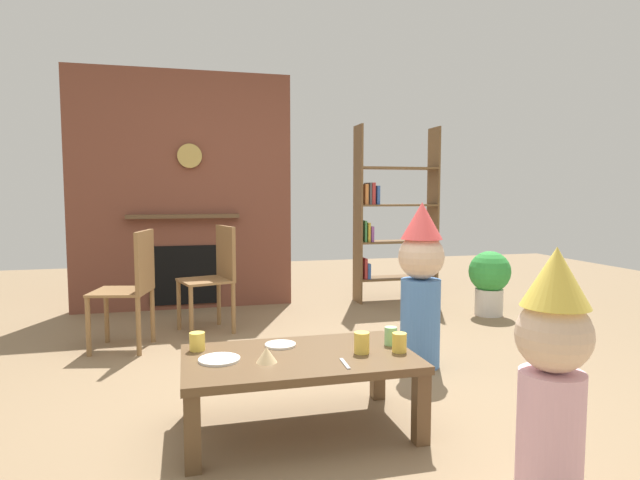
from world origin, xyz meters
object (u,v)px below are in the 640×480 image
(paper_cup_far_left, at_px, (362,343))
(child_in_pink, at_px, (421,280))
(paper_cup_near_right, at_px, (197,341))
(paper_cup_center, at_px, (391,336))
(dining_chair_middle, at_px, (216,272))
(coffee_table, at_px, (299,366))
(paper_cup_near_left, at_px, (399,343))
(paper_plate_rear, at_px, (280,345))
(paper_plate_front, at_px, (219,359))
(birthday_cake_slice, at_px, (267,355))
(dining_chair_left, at_px, (133,282))
(bookshelf, at_px, (390,219))
(potted_plant_tall, at_px, (490,278))
(child_with_cone_hat, at_px, (552,373))

(paper_cup_far_left, distance_m, child_in_pink, 1.08)
(paper_cup_near_right, bearing_deg, paper_cup_center, -8.76)
(child_in_pink, height_order, dining_chair_middle, child_in_pink)
(coffee_table, height_order, paper_cup_near_left, paper_cup_near_left)
(paper_cup_near_left, distance_m, paper_plate_rear, 0.62)
(paper_cup_center, bearing_deg, paper_plate_front, -177.16)
(paper_cup_far_left, relative_size, birthday_cake_slice, 1.05)
(coffee_table, relative_size, dining_chair_left, 1.26)
(paper_cup_center, height_order, paper_cup_far_left, paper_cup_far_left)
(child_in_pink, bearing_deg, paper_cup_near_left, 21.79)
(birthday_cake_slice, bearing_deg, coffee_table, 23.98)
(bookshelf, height_order, paper_plate_rear, bookshelf)
(paper_cup_near_left, xyz_separation_m, paper_plate_front, (-0.89, 0.08, -0.04))
(bookshelf, xyz_separation_m, potted_plant_tall, (0.67, -0.91, -0.54))
(coffee_table, distance_m, paper_plate_front, 0.39)
(bookshelf, bearing_deg, paper_plate_front, -125.01)
(paper_plate_front, xyz_separation_m, potted_plant_tall, (2.70, 1.99, -0.03))
(bookshelf, xyz_separation_m, dining_chair_middle, (-1.93, -0.83, -0.39))
(bookshelf, bearing_deg, paper_cup_center, -111.73)
(paper_cup_far_left, xyz_separation_m, paper_plate_front, (-0.70, 0.06, -0.05))
(paper_plate_rear, height_order, dining_chair_middle, dining_chair_middle)
(paper_cup_near_left, height_order, paper_plate_rear, paper_cup_near_left)
(paper_cup_near_right, height_order, potted_plant_tall, potted_plant_tall)
(paper_cup_near_right, xyz_separation_m, child_in_pink, (1.49, 0.56, 0.16))
(paper_cup_near_left, relative_size, dining_chair_middle, 0.11)
(dining_chair_left, bearing_deg, bookshelf, -141.68)
(paper_cup_far_left, height_order, birthday_cake_slice, paper_cup_far_left)
(paper_cup_center, xyz_separation_m, child_in_pink, (0.50, 0.71, 0.16))
(dining_chair_left, bearing_deg, potted_plant_tall, -161.63)
(paper_plate_rear, bearing_deg, child_with_cone_hat, -52.51)
(dining_chair_left, distance_m, potted_plant_tall, 3.25)
(paper_cup_near_left, height_order, paper_cup_center, paper_cup_near_left)
(bookshelf, xyz_separation_m, child_with_cone_hat, (-0.89, -3.79, -0.38))
(coffee_table, bearing_deg, dining_chair_middle, 97.87)
(coffee_table, relative_size, paper_plate_front, 5.72)
(birthday_cake_slice, bearing_deg, paper_cup_far_left, 3.22)
(child_with_cone_hat, bearing_deg, dining_chair_middle, -20.89)
(dining_chair_middle, bearing_deg, paper_cup_near_right, 67.97)
(paper_cup_near_left, xyz_separation_m, birthday_cake_slice, (-0.67, 0.00, -0.01))
(bookshelf, xyz_separation_m, child_in_pink, (-0.64, -2.15, -0.31))
(child_with_cone_hat, bearing_deg, child_in_pink, -48.88)
(paper_cup_near_left, bearing_deg, dining_chair_left, 129.09)
(paper_cup_near_left, distance_m, child_in_pink, 0.99)
(paper_cup_near_right, relative_size, potted_plant_tall, 0.15)
(paper_cup_far_left, bearing_deg, paper_cup_near_left, -8.45)
(paper_cup_far_left, height_order, potted_plant_tall, potted_plant_tall)
(child_with_cone_hat, xyz_separation_m, dining_chair_left, (-1.68, 2.56, -0.01))
(coffee_table, height_order, potted_plant_tall, potted_plant_tall)
(paper_cup_near_left, bearing_deg, child_in_pink, 58.81)
(paper_cup_near_left, height_order, child_with_cone_hat, child_with_cone_hat)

